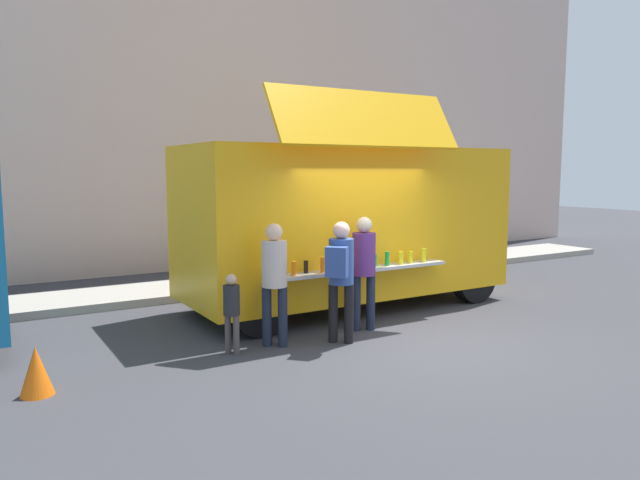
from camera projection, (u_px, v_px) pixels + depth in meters
name	position (u px, v px, depth m)	size (l,w,h in m)	color
ground_plane	(412.00, 342.00, 8.52)	(60.00, 60.00, 0.00)	#38383D
curb_strip	(89.00, 300.00, 10.96)	(28.00, 1.60, 0.15)	#9E998E
building_behind	(93.00, 53.00, 14.18)	(32.00, 2.40, 10.53)	beige
food_truck_main	(347.00, 221.00, 10.62)	(5.84, 2.86, 3.69)	#F8AD14
traffic_cone_orange	(36.00, 371.00, 6.49)	(0.36, 0.36, 0.55)	orange
trash_bin	(443.00, 249.00, 15.03)	(0.60, 0.60, 0.96)	#2F6038
customer_front_ordering	(364.00, 263.00, 9.05)	(0.36, 0.36, 1.76)	#1E2439
customer_mid_with_backpack	(340.00, 270.00, 8.35)	(0.54, 0.54, 1.74)	black
customer_rear_waiting	(274.00, 273.00, 8.21)	(0.35, 0.35, 1.74)	#1E2336
child_near_queue	(232.00, 306.00, 7.91)	(0.22, 0.22, 1.09)	#4B4341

